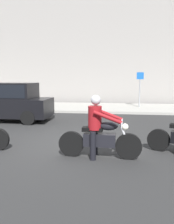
# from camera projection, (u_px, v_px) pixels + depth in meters

# --- Properties ---
(ground_plane) EXTENTS (80.00, 80.00, 0.00)m
(ground_plane) POSITION_uv_depth(u_px,v_px,m) (75.00, 142.00, 7.19)
(ground_plane) COLOR #282828
(sidewalk_slab) EXTENTS (40.00, 4.40, 0.14)m
(sidewalk_slab) POSITION_uv_depth(u_px,v_px,m) (96.00, 107.00, 15.02)
(sidewalk_slab) COLOR #99968E
(sidewalk_slab) RESTS_ON ground_plane
(building_facade) EXTENTS (40.00, 1.40, 14.49)m
(building_facade) POSITION_uv_depth(u_px,v_px,m) (101.00, 10.00, 17.28)
(building_facade) COLOR gray
(building_facade) RESTS_ON ground_plane
(motorcycle_with_rider_crimson) EXTENTS (2.13, 0.70, 1.61)m
(motorcycle_with_rider_crimson) POSITION_uv_depth(u_px,v_px,m) (99.00, 133.00, 5.68)
(motorcycle_with_rider_crimson) COLOR black
(motorcycle_with_rider_crimson) RESTS_ON ground_plane
(parked_hatchback_black) EXTENTS (3.81, 1.76, 1.80)m
(parked_hatchback_black) POSITION_uv_depth(u_px,v_px,m) (10.00, 101.00, 10.57)
(parked_hatchback_black) COLOR black
(parked_hatchback_black) RESTS_ON ground_plane
(street_sign_post) EXTENTS (0.44, 0.08, 2.28)m
(street_sign_post) POSITION_uv_depth(u_px,v_px,m) (140.00, 86.00, 14.44)
(street_sign_post) COLOR gray
(street_sign_post) RESTS_ON sidewalk_slab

